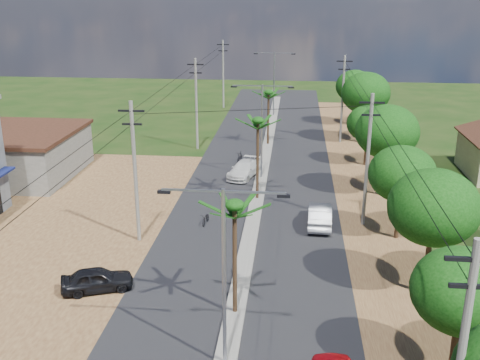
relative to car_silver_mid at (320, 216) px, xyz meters
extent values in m
cube|color=black|center=(-4.55, -0.54, -0.70)|extent=(12.00, 110.00, 0.04)
cube|color=#605E56|center=(-4.55, 2.46, -0.63)|extent=(1.00, 90.00, 0.18)
cube|color=#4F301B|center=(3.95, -0.54, -0.71)|extent=(5.00, 90.00, 0.03)
cube|color=#605E56|center=(-25.55, 8.46, 1.08)|extent=(10.00, 10.00, 3.60)
cube|color=black|center=(-25.55, 8.46, 3.08)|extent=(10.40, 10.40, 0.30)
cylinder|color=black|center=(4.75, -15.54, 1.20)|extent=(0.28, 0.28, 3.85)
ellipsoid|color=black|center=(4.75, -15.54, 3.40)|extent=(4.00, 4.00, 3.40)
cylinder|color=black|center=(5.15, -8.54, 1.55)|extent=(0.28, 0.28, 4.55)
ellipsoid|color=black|center=(5.15, -8.54, 4.15)|extent=(4.60, 4.60, 3.91)
cylinder|color=black|center=(4.85, -1.54, 1.31)|extent=(0.28, 0.28, 4.06)
ellipsoid|color=black|center=(4.85, -1.54, 3.63)|extent=(4.20, 4.20, 3.57)
cylinder|color=black|center=(5.05, 6.46, 1.66)|extent=(0.28, 0.28, 4.76)
ellipsoid|color=black|center=(5.05, 6.46, 4.38)|extent=(4.80, 4.80, 4.08)
cylinder|color=black|center=(4.65, 14.46, 1.10)|extent=(0.28, 0.28, 3.64)
ellipsoid|color=black|center=(4.65, 14.46, 3.18)|extent=(3.80, 3.80, 3.23)
cylinder|color=black|center=(5.25, 22.46, 1.73)|extent=(0.28, 0.28, 4.90)
ellipsoid|color=black|center=(5.25, 22.46, 4.53)|extent=(5.00, 5.00, 4.25)
cylinder|color=black|center=(4.95, 30.46, 1.45)|extent=(0.28, 0.28, 4.34)
ellipsoid|color=black|center=(4.95, 30.46, 3.93)|extent=(4.40, 4.40, 3.74)
cylinder|color=black|center=(-4.55, -11.54, 2.18)|extent=(0.22, 0.22, 5.80)
cylinder|color=black|center=(-4.55, 4.46, 2.38)|extent=(0.22, 0.22, 6.20)
cylinder|color=black|center=(-4.55, 20.46, 2.03)|extent=(0.22, 0.22, 5.50)
cylinder|color=gray|center=(-4.55, -15.54, 3.28)|extent=(0.16, 0.16, 8.00)
cube|color=gray|center=(-3.35, -15.54, 7.18)|extent=(2.40, 0.08, 0.08)
cube|color=gray|center=(-5.75, -15.54, 7.18)|extent=(2.40, 0.08, 0.08)
cube|color=black|center=(-2.25, -15.54, 7.08)|extent=(0.50, 0.18, 0.12)
cube|color=black|center=(-6.85, -15.54, 7.08)|extent=(0.50, 0.18, 0.12)
cylinder|color=gray|center=(-4.55, 9.46, 3.28)|extent=(0.16, 0.16, 8.00)
cube|color=gray|center=(-3.35, 9.46, 7.18)|extent=(2.40, 0.08, 0.08)
cube|color=gray|center=(-5.75, 9.46, 7.18)|extent=(2.40, 0.08, 0.08)
cube|color=black|center=(-2.25, 9.46, 7.08)|extent=(0.50, 0.18, 0.12)
cube|color=black|center=(-6.85, 9.46, 7.08)|extent=(0.50, 0.18, 0.12)
cylinder|color=gray|center=(-4.55, 34.46, 3.28)|extent=(0.16, 0.16, 8.00)
cube|color=gray|center=(-3.35, 34.46, 7.18)|extent=(2.40, 0.08, 0.08)
cube|color=gray|center=(-5.75, 34.46, 7.18)|extent=(2.40, 0.08, 0.08)
cube|color=black|center=(-2.25, 34.46, 7.08)|extent=(0.50, 0.18, 0.12)
cube|color=black|center=(-6.85, 34.46, 7.08)|extent=(0.50, 0.18, 0.12)
cylinder|color=#605E56|center=(-11.55, -3.54, 3.78)|extent=(0.24, 0.24, 9.00)
cube|color=black|center=(-11.55, -3.54, 7.68)|extent=(1.60, 0.12, 0.12)
cube|color=black|center=(-11.55, -3.54, 6.88)|extent=(1.20, 0.12, 0.12)
cylinder|color=#605E56|center=(-11.55, 18.46, 3.78)|extent=(0.24, 0.24, 9.00)
cube|color=black|center=(-11.55, 18.46, 7.68)|extent=(1.60, 0.12, 0.12)
cube|color=black|center=(-11.55, 18.46, 6.88)|extent=(1.20, 0.12, 0.12)
cylinder|color=#605E56|center=(-11.55, 39.46, 3.78)|extent=(0.24, 0.24, 9.00)
cube|color=black|center=(-11.55, 39.46, 7.68)|extent=(1.60, 0.12, 0.12)
cube|color=black|center=(-11.55, 39.46, 6.88)|extent=(1.20, 0.12, 0.12)
cube|color=black|center=(2.95, -21.54, 7.68)|extent=(1.60, 0.12, 0.12)
cube|color=black|center=(2.95, -21.54, 6.88)|extent=(1.20, 0.12, 0.12)
cylinder|color=#605E56|center=(2.95, 0.46, 3.78)|extent=(0.24, 0.24, 9.00)
cube|color=black|center=(2.95, 0.46, 7.68)|extent=(1.60, 0.12, 0.12)
cube|color=black|center=(2.95, 0.46, 6.88)|extent=(1.20, 0.12, 0.12)
cylinder|color=#605E56|center=(2.95, 22.46, 3.78)|extent=(0.24, 0.24, 9.00)
cube|color=black|center=(2.95, 22.46, 7.68)|extent=(1.60, 0.12, 0.12)
cube|color=black|center=(2.95, 22.46, 6.88)|extent=(1.20, 0.12, 0.12)
imported|color=#AAADB2|center=(0.00, 0.00, 0.00)|extent=(1.70, 4.45, 1.45)
imported|color=beige|center=(-6.05, 9.90, -0.07)|extent=(3.01, 4.86, 1.31)
imported|color=black|center=(-12.05, -9.95, -0.09)|extent=(4.02, 2.72, 1.27)
imported|color=black|center=(-7.71, -0.58, -0.32)|extent=(0.68, 1.58, 0.81)
imported|color=black|center=(-6.83, 14.19, -0.23)|extent=(0.74, 1.68, 0.98)
camera|label=1|loc=(-1.96, -35.47, 14.43)|focal=42.00mm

